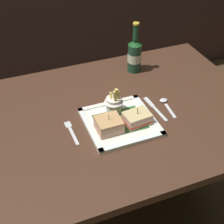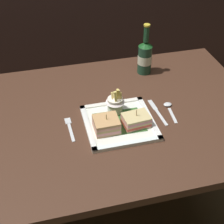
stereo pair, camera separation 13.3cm
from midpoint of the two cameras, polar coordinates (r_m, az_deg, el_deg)
The scene contains 10 objects.
ground_plane at distance 1.92m, azimuth 1.17°, elevation -17.81°, with size 6.00×6.00×0.00m, color #44321F.
dining_table at distance 1.44m, azimuth 1.49°, elevation -3.83°, with size 1.33×0.88×0.73m.
square_plate at distance 1.33m, azimuth 4.11°, elevation -1.99°, with size 0.27×0.27×0.02m.
sandwich_half_left at distance 1.28m, azimuth 2.01°, elevation -2.27°, with size 0.10×0.09×0.08m.
sandwich_half_right at distance 1.31m, azimuth 7.05°, elevation -1.52°, with size 0.11×0.09×0.07m.
fries_cup at distance 1.35m, azimuth 3.37°, elevation 1.59°, with size 0.08×0.08×0.11m.
beer_bottle at distance 1.62m, azimuth 8.02°, elevation 9.34°, with size 0.07×0.07×0.25m.
fork at distance 1.32m, azimuth -4.39°, elevation -2.82°, with size 0.02×0.14×0.00m.
knife at distance 1.42m, azimuth 10.37°, elevation 0.04°, with size 0.03×0.18×0.00m.
spoon at distance 1.44m, azimuth 12.39°, elevation 0.61°, with size 0.04×0.13×0.01m.
Camera 2 is at (-0.23, -1.04, 1.60)m, focal length 53.43 mm.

